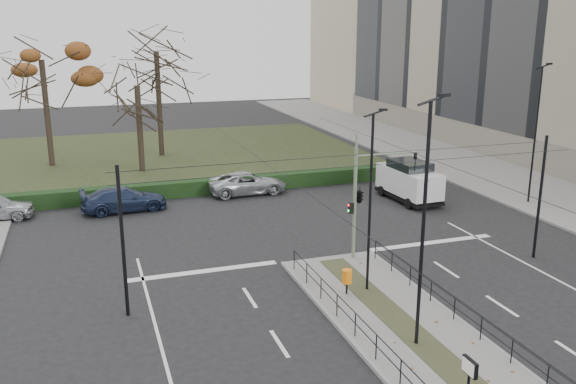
% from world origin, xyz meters
% --- Properties ---
extents(ground, '(140.00, 140.00, 0.00)m').
position_xyz_m(ground, '(0.00, 0.00, 0.00)').
color(ground, black).
rests_on(ground, ground).
extents(median_island, '(4.40, 15.00, 0.14)m').
position_xyz_m(median_island, '(0.00, -2.50, 0.07)').
color(median_island, '#63605E').
rests_on(median_island, ground).
extents(sidewalk_east, '(8.00, 90.00, 0.14)m').
position_xyz_m(sidewalk_east, '(18.00, 22.00, 0.07)').
color(sidewalk_east, '#63605E').
rests_on(sidewalk_east, ground).
extents(park, '(38.00, 26.00, 0.10)m').
position_xyz_m(park, '(-6.00, 32.00, 0.05)').
color(park, '#222E17').
rests_on(park, ground).
extents(hedge, '(38.00, 1.00, 1.00)m').
position_xyz_m(hedge, '(-6.00, 18.60, 0.50)').
color(hedge, black).
rests_on(hedge, ground).
extents(apartment_block, '(13.09, 52.10, 21.64)m').
position_xyz_m(apartment_block, '(27.97, 23.97, 10.39)').
color(apartment_block, tan).
rests_on(apartment_block, ground).
extents(median_railing, '(4.14, 13.24, 0.92)m').
position_xyz_m(median_railing, '(0.00, -2.60, 0.98)').
color(median_railing, black).
rests_on(median_railing, median_island).
extents(catenary, '(20.00, 34.00, 6.00)m').
position_xyz_m(catenary, '(0.00, 1.62, 3.42)').
color(catenary, black).
rests_on(catenary, ground).
extents(traffic_light, '(3.66, 2.08, 5.38)m').
position_xyz_m(traffic_light, '(1.44, 4.50, 3.27)').
color(traffic_light, slate).
rests_on(traffic_light, median_island).
extents(litter_bin, '(0.41, 0.41, 1.06)m').
position_xyz_m(litter_bin, '(-0.86, 0.79, 0.90)').
color(litter_bin, black).
rests_on(litter_bin, median_island).
extents(info_panel, '(0.13, 0.59, 2.27)m').
position_xyz_m(info_panel, '(-1.51, -8.48, 1.92)').
color(info_panel, black).
rests_on(info_panel, median_island).
extents(streetlamp_median_near, '(0.73, 0.15, 8.68)m').
position_xyz_m(streetlamp_median_near, '(-0.21, -3.75, 4.55)').
color(streetlamp_median_near, black).
rests_on(streetlamp_median_near, median_island).
extents(streetlamp_median_far, '(0.64, 0.13, 7.61)m').
position_xyz_m(streetlamp_median_far, '(0.15, 0.93, 4.01)').
color(streetlamp_median_far, black).
rests_on(streetlamp_median_far, median_island).
extents(streetlamp_sidewalk, '(0.72, 0.15, 8.61)m').
position_xyz_m(streetlamp_sidewalk, '(15.68, 9.73, 4.52)').
color(streetlamp_sidewalk, black).
rests_on(streetlamp_sidewalk, sidewalk_east).
extents(parked_car_third, '(5.20, 2.44, 1.47)m').
position_xyz_m(parked_car_third, '(-8.68, 16.34, 0.73)').
color(parked_car_third, '#1D2845').
rests_on(parked_car_third, ground).
extents(parked_car_fourth, '(5.29, 2.55, 1.45)m').
position_xyz_m(parked_car_fourth, '(-0.54, 17.81, 0.73)').
color(parked_car_fourth, '#A5A7AC').
rests_on(parked_car_fourth, ground).
extents(white_van, '(2.50, 5.09, 2.60)m').
position_xyz_m(white_van, '(8.85, 12.86, 1.35)').
color(white_van, silver).
rests_on(white_van, ground).
extents(rust_tree, '(7.20, 7.20, 10.90)m').
position_xyz_m(rust_tree, '(-13.26, 30.78, 8.37)').
color(rust_tree, black).
rests_on(rust_tree, park).
extents(bare_tree_center, '(7.39, 7.39, 11.62)m').
position_xyz_m(bare_tree_center, '(-4.39, 32.06, 8.21)').
color(bare_tree_center, black).
rests_on(bare_tree_center, park).
extents(bare_tree_near, '(5.63, 5.63, 8.65)m').
position_xyz_m(bare_tree_near, '(-6.60, 26.48, 6.13)').
color(bare_tree_near, black).
rests_on(bare_tree_near, park).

